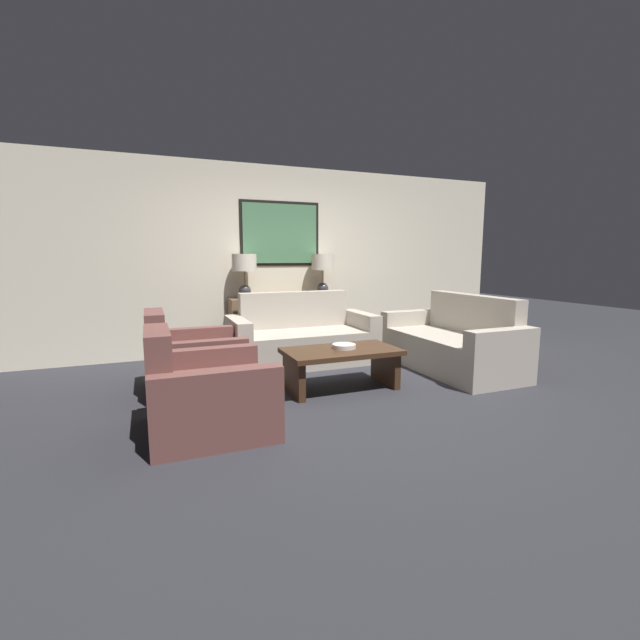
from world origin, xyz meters
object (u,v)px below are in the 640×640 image
Objects in this scene: table_lamp_right at (323,267)px; decorative_bowl at (344,346)px; couch_by_side at (452,345)px; table_lamp_left at (244,267)px; coffee_table at (342,360)px; armchair_near_camera at (206,396)px; console_table at (286,325)px; armchair_near_back_wall at (191,363)px; couch_by_back_wall at (302,340)px.

table_lamp_right reaches higher than decorative_bowl.
table_lamp_right is at bearing 122.03° from couch_by_side.
table_lamp_left is at bearing 108.26° from decorative_bowl.
table_lamp_left and table_lamp_right have the same top height.
couch_by_side is 1.57× the size of coffee_table.
coffee_table is at bearing 21.61° from armchair_near_camera.
console_table is 1.89m from decorative_bowl.
armchair_near_back_wall is at bearing 173.89° from couch_by_side.
table_lamp_left is at bearing 130.40° from couch_by_back_wall.
armchair_near_camera is (0.00, -1.15, 0.00)m from armchair_near_back_wall.
couch_by_side is 3.08m from armchair_near_back_wall.
couch_by_back_wall is at bearing -90.00° from console_table.
decorative_bowl is 1.59m from armchair_near_back_wall.
console_table is 1.69× the size of armchair_near_back_wall.
decorative_bowl is at bearing -20.26° from armchair_near_back_wall.
armchair_near_camera is at bearing -158.08° from decorative_bowl.
coffee_table is at bearing -89.89° from console_table.
coffee_table is (-1.62, -0.24, 0.01)m from couch_by_side.
armchair_near_back_wall is at bearing -155.56° from couch_by_back_wall.
armchair_near_camera reaches higher than coffee_table.
table_lamp_left is at bearing 180.00° from table_lamp_right.
table_lamp_left reaches higher than armchair_near_camera.
table_lamp_right is 2.19m from coffee_table.
couch_by_back_wall is 1.58m from armchair_near_back_wall.
coffee_table is 1.25× the size of armchair_near_back_wall.
table_lamp_right is at bearing 49.60° from couch_by_back_wall.
couch_by_side reaches higher than armchair_near_camera.
coffee_table is at bearing -147.39° from decorative_bowl.
couch_by_back_wall is at bearing 90.18° from coffee_table.
decorative_bowl is at bearing -105.90° from table_lamp_right.
table_lamp_left is 0.52× the size of coffee_table.
table_lamp_left is 2.79m from armchair_near_camera.
table_lamp_right reaches higher than coffee_table.
decorative_bowl is at bearing -88.71° from console_table.
couch_by_side reaches higher than armchair_near_back_wall.
coffee_table is at bearing -73.02° from table_lamp_left.
couch_by_back_wall is 1.23m from coffee_table.
table_lamp_right is at bearing 0.00° from table_lamp_left.
console_table is 0.86× the size of couch_by_side.
table_lamp_right reaches higher than armchair_near_camera.
armchair_near_camera is at bearing -158.39° from coffee_table.
table_lamp_left is 1.29m from couch_by_back_wall.
couch_by_back_wall is at bearing 51.31° from armchair_near_camera.
coffee_table is 1.56m from armchair_near_back_wall.
table_lamp_right reaches higher than armchair_near_back_wall.
table_lamp_right is 2.46× the size of decorative_bowl.
armchair_near_back_wall is (-1.45, 0.57, -0.03)m from coffee_table.
coffee_table is at bearing -89.82° from couch_by_back_wall.
table_lamp_left is at bearing 57.13° from armchair_near_back_wall.
coffee_table is 1.25× the size of armchair_near_camera.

